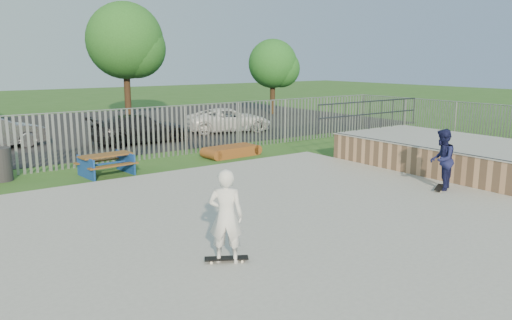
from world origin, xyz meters
TOP-DOWN VIEW (x-y plane):
  - ground at (0.00, 0.00)m, footprint 120.00×120.00m
  - concrete_slab at (0.00, 0.00)m, footprint 15.00×12.00m
  - quarter_pipe at (9.50, 1.04)m, footprint 5.50×7.05m
  - fence at (1.00, 4.59)m, footprint 26.04×16.02m
  - picnic_table at (-0.27, 7.29)m, footprint 1.80×1.53m
  - funbox at (4.93, 7.65)m, footprint 2.04×1.11m
  - trash_bin_grey at (-3.24, 8.42)m, footprint 0.64×0.64m
  - parking_lot at (0.00, 19.00)m, footprint 40.00×18.00m
  - car_dark at (3.24, 12.73)m, footprint 4.54×1.89m
  - car_white at (8.51, 13.40)m, footprint 4.89×3.20m
  - tree_mid at (6.28, 21.79)m, footprint 4.74×4.74m
  - tree_right at (15.85, 19.12)m, footprint 3.38×3.38m
  - skateboard_a at (6.59, -0.70)m, footprint 0.81×0.53m
  - skateboard_b at (-1.13, -1.51)m, footprint 0.79×0.57m
  - skater_navy at (6.59, -0.70)m, footprint 1.05×0.96m
  - skater_white at (-1.13, -1.51)m, footprint 0.75×0.73m

SIDE VIEW (x-z plane):
  - ground at x=0.00m, z-range 0.00..0.00m
  - parking_lot at x=0.00m, z-range 0.00..0.02m
  - concrete_slab at x=0.00m, z-range 0.00..0.15m
  - skateboard_a at x=6.59m, z-range 0.15..0.23m
  - skateboard_b at x=-1.13m, z-range 0.15..0.23m
  - funbox at x=4.93m, z-range 0.00..0.40m
  - picnic_table at x=-0.27m, z-range 0.01..0.71m
  - trash_bin_grey at x=-3.24m, z-range 0.00..1.07m
  - quarter_pipe at x=9.50m, z-range -0.54..1.65m
  - car_white at x=8.51m, z-range 0.02..1.27m
  - car_dark at x=3.24m, z-range 0.02..1.33m
  - fence at x=1.00m, z-range 0.00..2.00m
  - skater_navy at x=6.59m, z-range 0.15..1.89m
  - skater_white at x=-1.13m, z-range 0.15..1.89m
  - tree_right at x=15.85m, z-range 0.90..6.11m
  - tree_mid at x=6.28m, z-range 1.27..8.59m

